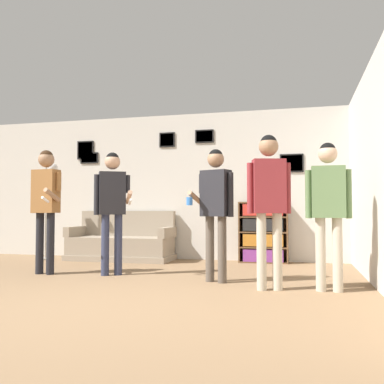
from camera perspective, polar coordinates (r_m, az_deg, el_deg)
ground_plane at (r=4.24m, az=-16.18°, el=-14.59°), size 20.00×20.00×0.00m
wall_back at (r=7.99m, az=-1.01°, el=0.81°), size 8.24×0.08×2.70m
wall_right at (r=5.71m, az=22.85°, el=2.27°), size 0.06×6.49×2.70m
couch at (r=7.96m, az=-9.36°, el=-6.81°), size 1.90×0.80×0.89m
bookshelf at (r=7.51m, az=9.50°, el=-5.32°), size 0.84×0.30×1.05m
floor_lamp at (r=8.34m, az=-18.88°, el=0.26°), size 0.45×0.28×1.77m
person_player_foreground_left at (r=6.41m, az=-18.94°, el=-0.62°), size 0.50×0.49×1.76m
person_player_foreground_center at (r=6.07m, az=-10.60°, el=-0.94°), size 0.60×0.38×1.71m
person_watcher_holding_cup at (r=5.40m, az=3.17°, el=-1.08°), size 0.57×0.38×1.67m
person_spectator_near_bookshelf at (r=4.93m, az=10.22°, el=-0.17°), size 0.49×0.29×1.76m
person_spectator_far_right at (r=5.00m, az=17.71°, el=-1.00°), size 0.50×0.21×1.66m
drinking_cup at (r=7.53m, az=8.02°, el=-0.98°), size 0.08×0.08×0.09m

